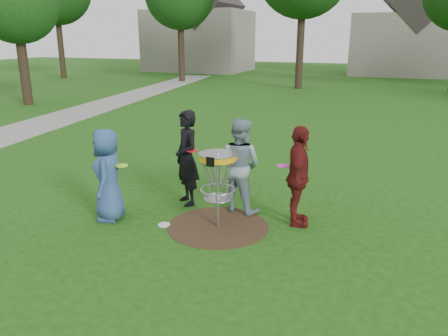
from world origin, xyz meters
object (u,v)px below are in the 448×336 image
(player_grey, at_px, (239,165))
(player_maroon, at_px, (298,177))
(player_black, at_px, (187,158))
(disc_golf_basket, at_px, (218,172))
(player_blue, at_px, (108,175))

(player_grey, relative_size, player_maroon, 1.00)
(player_black, xyz_separation_m, disc_golf_basket, (0.99, -0.84, 0.08))
(player_blue, bearing_deg, disc_golf_basket, 76.68)
(player_blue, bearing_deg, player_grey, 97.18)
(player_black, distance_m, player_maroon, 2.27)
(player_grey, xyz_separation_m, disc_golf_basket, (-0.09, -0.88, 0.12))
(player_blue, distance_m, disc_golf_basket, 2.03)
(player_blue, height_order, player_black, player_black)
(player_black, relative_size, disc_golf_basket, 1.37)
(player_grey, xyz_separation_m, player_maroon, (1.18, -0.27, -0.00))
(disc_golf_basket, bearing_deg, player_maroon, 25.46)
(player_maroon, bearing_deg, player_grey, 65.97)
(player_black, xyz_separation_m, player_maroon, (2.26, -0.24, -0.05))
(player_blue, xyz_separation_m, player_maroon, (3.25, 0.97, 0.05))
(player_blue, height_order, player_maroon, player_maroon)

